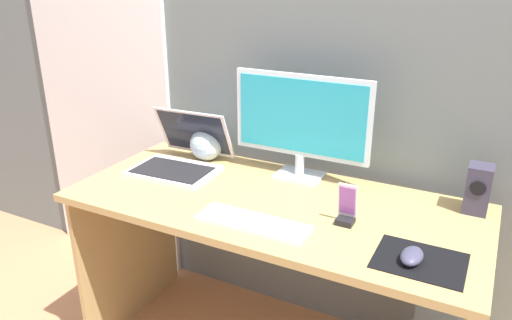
{
  "coord_description": "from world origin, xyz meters",
  "views": [
    {
      "loc": [
        0.67,
        -1.43,
        1.51
      ],
      "look_at": [
        -0.05,
        -0.02,
        0.89
      ],
      "focal_mm": 34.48,
      "sensor_mm": 36.0,
      "label": 1
    }
  ],
  "objects_px": {
    "speaker_right": "(478,189)",
    "fishbowl": "(206,144)",
    "keyboard_external": "(253,223)",
    "mouse": "(412,256)",
    "phone_in_dock": "(347,210)",
    "laptop": "(181,157)",
    "monitor": "(301,122)"
  },
  "relations": [
    {
      "from": "monitor",
      "to": "mouse",
      "type": "height_order",
      "value": "monitor"
    },
    {
      "from": "laptop",
      "to": "phone_in_dock",
      "type": "bearing_deg",
      "value": -10.72
    },
    {
      "from": "laptop",
      "to": "mouse",
      "type": "xyz_separation_m",
      "value": [
        0.98,
        -0.28,
        -0.03
      ]
    },
    {
      "from": "mouse",
      "to": "phone_in_dock",
      "type": "distance_m",
      "value": 0.27
    },
    {
      "from": "speaker_right",
      "to": "fishbowl",
      "type": "distance_m",
      "value": 1.08
    },
    {
      "from": "keyboard_external",
      "to": "mouse",
      "type": "bearing_deg",
      "value": 0.67
    },
    {
      "from": "phone_in_dock",
      "to": "monitor",
      "type": "bearing_deg",
      "value": 135.05
    },
    {
      "from": "monitor",
      "to": "keyboard_external",
      "type": "xyz_separation_m",
      "value": [
        0.01,
        -0.43,
        -0.22
      ]
    },
    {
      "from": "phone_in_dock",
      "to": "mouse",
      "type": "bearing_deg",
      "value": -30.41
    },
    {
      "from": "speaker_right",
      "to": "laptop",
      "type": "distance_m",
      "value": 1.12
    },
    {
      "from": "fishbowl",
      "to": "mouse",
      "type": "height_order",
      "value": "fishbowl"
    },
    {
      "from": "fishbowl",
      "to": "monitor",
      "type": "bearing_deg",
      "value": 0.1
    },
    {
      "from": "laptop",
      "to": "keyboard_external",
      "type": "distance_m",
      "value": 0.57
    },
    {
      "from": "speaker_right",
      "to": "fishbowl",
      "type": "xyz_separation_m",
      "value": [
        -1.08,
        -0.0,
        -0.02
      ]
    },
    {
      "from": "fishbowl",
      "to": "mouse",
      "type": "bearing_deg",
      "value": -23.75
    },
    {
      "from": "keyboard_external",
      "to": "laptop",
      "type": "bearing_deg",
      "value": 149.03
    },
    {
      "from": "monitor",
      "to": "fishbowl",
      "type": "distance_m",
      "value": 0.46
    },
    {
      "from": "keyboard_external",
      "to": "mouse",
      "type": "xyz_separation_m",
      "value": [
        0.5,
        0.01,
        0.02
      ]
    },
    {
      "from": "keyboard_external",
      "to": "mouse",
      "type": "distance_m",
      "value": 0.5
    },
    {
      "from": "mouse",
      "to": "keyboard_external",
      "type": "bearing_deg",
      "value": -175.81
    },
    {
      "from": "keyboard_external",
      "to": "phone_in_dock",
      "type": "xyz_separation_m",
      "value": [
        0.27,
        0.15,
        0.04
      ]
    },
    {
      "from": "keyboard_external",
      "to": "phone_in_dock",
      "type": "height_order",
      "value": "phone_in_dock"
    },
    {
      "from": "speaker_right",
      "to": "laptop",
      "type": "relative_size",
      "value": 0.47
    },
    {
      "from": "monitor",
      "to": "phone_in_dock",
      "type": "distance_m",
      "value": 0.43
    },
    {
      "from": "fishbowl",
      "to": "phone_in_dock",
      "type": "relative_size",
      "value": 1.03
    },
    {
      "from": "fishbowl",
      "to": "keyboard_external",
      "type": "height_order",
      "value": "fishbowl"
    },
    {
      "from": "speaker_right",
      "to": "phone_in_dock",
      "type": "distance_m",
      "value": 0.46
    },
    {
      "from": "laptop",
      "to": "keyboard_external",
      "type": "relative_size",
      "value": 0.94
    },
    {
      "from": "speaker_right",
      "to": "keyboard_external",
      "type": "distance_m",
      "value": 0.76
    },
    {
      "from": "keyboard_external",
      "to": "phone_in_dock",
      "type": "bearing_deg",
      "value": 28.59
    },
    {
      "from": "laptop",
      "to": "speaker_right",
      "type": "bearing_deg",
      "value": 7.12
    },
    {
      "from": "speaker_right",
      "to": "fishbowl",
      "type": "height_order",
      "value": "speaker_right"
    }
  ]
}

